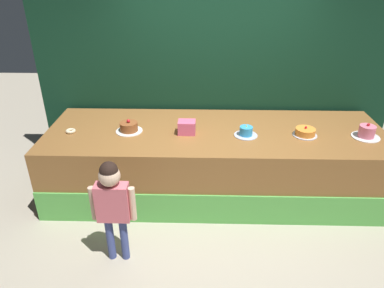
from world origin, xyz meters
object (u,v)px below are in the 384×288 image
Objects in this scene: donut at (71,131)px; cake_center_right at (305,132)px; pink_box at (187,127)px; cake_far_right at (367,132)px; child_figure at (112,199)px; cake_center_left at (246,132)px; cake_far_left at (129,127)px.

cake_center_right is (2.79, -0.01, 0.02)m from donut.
cake_far_right is at bearing -1.50° from pink_box.
pink_box is (0.65, 1.15, 0.21)m from child_figure.
pink_box is at bearing 175.98° from cake_center_left.
cake_far_left is (0.70, 0.04, 0.04)m from donut.
cake_center_left is 0.87× the size of cake_far_right.
child_figure is at bearing -151.14° from cake_center_right.
cake_far_right reaches higher than cake_center_right.
cake_far_right is (1.39, -0.01, 0.02)m from cake_center_left.
donut is (-0.75, 1.14, 0.15)m from child_figure.
pink_box reaches higher than cake_center_right.
pink_box is 0.70m from cake_center_left.
child_figure reaches higher than cake_center_left.
cake_center_right is (2.04, 1.13, 0.18)m from child_figure.
pink_box is 1.40m from donut.
cake_far_right is (3.49, -0.04, 0.05)m from donut.
donut is at bearing -176.37° from cake_far_left.
child_figure is 2.34m from cake_center_right.
donut is 0.70m from cake_far_left.
child_figure reaches higher than cake_center_right.
cake_far_left is (-0.05, 1.18, 0.19)m from child_figure.
donut is at bearing 123.27° from child_figure.
child_figure is 4.07× the size of cake_center_left.
cake_center_left is (1.35, 1.10, 0.18)m from child_figure.
cake_center_left is at bearing -178.04° from cake_center_right.
cake_center_left reaches higher than donut.
pink_box is 1.40m from cake_center_right.
cake_center_left is at bearing 179.76° from cake_far_right.
cake_far_left is 1.00× the size of cake_far_right.
pink_box is at bearing 178.96° from cake_center_right.
child_figure is 5.48× the size of pink_box.
cake_far_left is at bearing 3.63° from donut.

